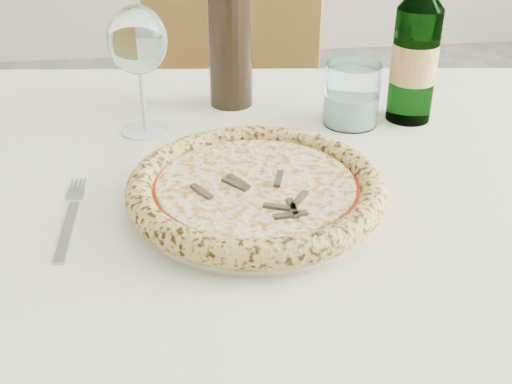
{
  "coord_description": "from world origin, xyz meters",
  "views": [
    {
      "loc": [
        -0.22,
        -0.69,
        1.18
      ],
      "look_at": [
        -0.13,
        -0.0,
        0.78
      ],
      "focal_mm": 45.0,
      "sensor_mm": 36.0,
      "label": 1
    }
  ],
  "objects_px": {
    "wine_bottle": "(230,30)",
    "dining_table": "(247,222)",
    "pizza": "(256,188)",
    "beer_bottle": "(415,52)",
    "tumbler": "(351,98)",
    "plate": "(256,200)",
    "chair_far": "(222,112)",
    "wine_glass": "(138,43)"
  },
  "relations": [
    {
      "from": "chair_far",
      "to": "tumbler",
      "type": "distance_m",
      "value": 0.68
    },
    {
      "from": "pizza",
      "to": "tumbler",
      "type": "bearing_deg",
      "value": 52.22
    },
    {
      "from": "plate",
      "to": "pizza",
      "type": "height_order",
      "value": "pizza"
    },
    {
      "from": "beer_bottle",
      "to": "chair_far",
      "type": "bearing_deg",
      "value": 113.41
    },
    {
      "from": "plate",
      "to": "wine_glass",
      "type": "bearing_deg",
      "value": 119.93
    },
    {
      "from": "chair_far",
      "to": "pizza",
      "type": "relative_size",
      "value": 2.87
    },
    {
      "from": "dining_table",
      "to": "pizza",
      "type": "height_order",
      "value": "pizza"
    },
    {
      "from": "dining_table",
      "to": "beer_bottle",
      "type": "distance_m",
      "value": 0.38
    },
    {
      "from": "beer_bottle",
      "to": "wine_bottle",
      "type": "bearing_deg",
      "value": 159.91
    },
    {
      "from": "dining_table",
      "to": "tumbler",
      "type": "bearing_deg",
      "value": 36.75
    },
    {
      "from": "beer_bottle",
      "to": "dining_table",
      "type": "bearing_deg",
      "value": -153.05
    },
    {
      "from": "pizza",
      "to": "beer_bottle",
      "type": "distance_m",
      "value": 0.38
    },
    {
      "from": "dining_table",
      "to": "plate",
      "type": "height_order",
      "value": "plate"
    },
    {
      "from": "pizza",
      "to": "tumbler",
      "type": "distance_m",
      "value": 0.3
    },
    {
      "from": "chair_far",
      "to": "beer_bottle",
      "type": "distance_m",
      "value": 0.73
    },
    {
      "from": "dining_table",
      "to": "wine_bottle",
      "type": "distance_m",
      "value": 0.33
    },
    {
      "from": "wine_glass",
      "to": "tumbler",
      "type": "distance_m",
      "value": 0.34
    },
    {
      "from": "plate",
      "to": "pizza",
      "type": "relative_size",
      "value": 0.91
    },
    {
      "from": "wine_glass",
      "to": "wine_bottle",
      "type": "xyz_separation_m",
      "value": [
        0.15,
        0.1,
        -0.01
      ]
    },
    {
      "from": "plate",
      "to": "pizza",
      "type": "bearing_deg",
      "value": -161.69
    },
    {
      "from": "plate",
      "to": "pizza",
      "type": "distance_m",
      "value": 0.02
    },
    {
      "from": "dining_table",
      "to": "wine_bottle",
      "type": "height_order",
      "value": "wine_bottle"
    },
    {
      "from": "tumbler",
      "to": "wine_bottle",
      "type": "distance_m",
      "value": 0.23
    },
    {
      "from": "dining_table",
      "to": "chair_far",
      "type": "height_order",
      "value": "chair_far"
    },
    {
      "from": "pizza",
      "to": "wine_bottle",
      "type": "xyz_separation_m",
      "value": [
        0.0,
        0.35,
        0.1
      ]
    },
    {
      "from": "plate",
      "to": "chair_far",
      "type": "bearing_deg",
      "value": 88.42
    },
    {
      "from": "chair_far",
      "to": "plate",
      "type": "relative_size",
      "value": 3.15
    },
    {
      "from": "chair_far",
      "to": "wine_bottle",
      "type": "height_order",
      "value": "wine_bottle"
    },
    {
      "from": "plate",
      "to": "wine_glass",
      "type": "relative_size",
      "value": 1.49
    },
    {
      "from": "dining_table",
      "to": "pizza",
      "type": "distance_m",
      "value": 0.15
    },
    {
      "from": "dining_table",
      "to": "chair_far",
      "type": "distance_m",
      "value": 0.76
    },
    {
      "from": "wine_glass",
      "to": "beer_bottle",
      "type": "relative_size",
      "value": 0.71
    },
    {
      "from": "pizza",
      "to": "tumbler",
      "type": "xyz_separation_m",
      "value": [
        0.18,
        0.24,
        0.02
      ]
    },
    {
      "from": "dining_table",
      "to": "plate",
      "type": "relative_size",
      "value": 5.21
    },
    {
      "from": "wine_bottle",
      "to": "chair_far",
      "type": "bearing_deg",
      "value": 87.63
    },
    {
      "from": "wine_glass",
      "to": "tumbler",
      "type": "height_order",
      "value": "wine_glass"
    },
    {
      "from": "dining_table",
      "to": "chair_far",
      "type": "xyz_separation_m",
      "value": [
        0.02,
        0.74,
        -0.13
      ]
    },
    {
      "from": "dining_table",
      "to": "beer_bottle",
      "type": "relative_size",
      "value": 5.49
    },
    {
      "from": "wine_glass",
      "to": "wine_bottle",
      "type": "height_order",
      "value": "wine_bottle"
    },
    {
      "from": "pizza",
      "to": "plate",
      "type": "bearing_deg",
      "value": 18.31
    },
    {
      "from": "wine_bottle",
      "to": "dining_table",
      "type": "bearing_deg",
      "value": -90.62
    },
    {
      "from": "chair_far",
      "to": "tumbler",
      "type": "height_order",
      "value": "chair_far"
    }
  ]
}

